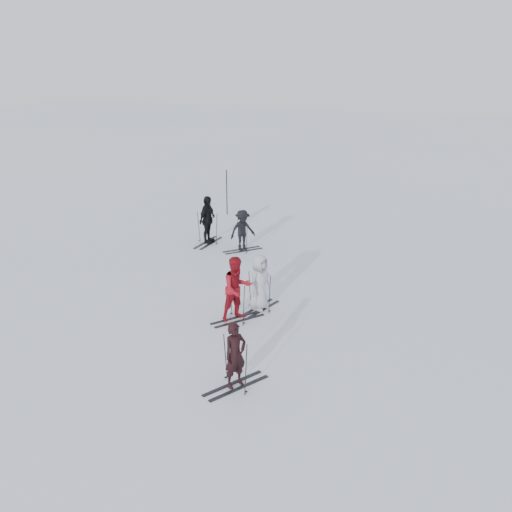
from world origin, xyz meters
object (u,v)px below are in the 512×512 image
(skier_grey, at_px, (260,283))
(skier_uphill_left, at_px, (207,220))
(skier_uphill_far, at_px, (243,231))
(skier_near_dark, at_px, (235,356))
(skier_red, at_px, (237,290))
(piste_marker, at_px, (227,192))

(skier_grey, relative_size, skier_uphill_left, 0.88)
(skier_uphill_far, bearing_deg, skier_near_dark, -116.66)
(skier_near_dark, relative_size, skier_grey, 0.93)
(skier_near_dark, distance_m, skier_red, 3.36)
(skier_red, bearing_deg, skier_grey, 16.43)
(skier_grey, distance_m, piste_marker, 10.45)
(skier_grey, xyz_separation_m, piste_marker, (-5.65, 8.79, 0.21))
(skier_red, relative_size, piste_marker, 0.88)
(skier_near_dark, distance_m, skier_uphill_far, 9.28)
(piste_marker, bearing_deg, skier_near_dark, -61.65)
(skier_grey, xyz_separation_m, skier_uphill_far, (-2.74, 4.49, -0.05))
(skier_uphill_left, height_order, piste_marker, piste_marker)
(skier_near_dark, relative_size, skier_red, 0.84)
(skier_red, distance_m, skier_uphill_far, 5.92)
(skier_near_dark, xyz_separation_m, skier_grey, (-1.20, 3.91, 0.06))
(skier_near_dark, bearing_deg, skier_uphill_far, 51.27)
(skier_red, bearing_deg, skier_uphill_far, 57.96)
(skier_uphill_far, xyz_separation_m, piste_marker, (-2.91, 4.30, 0.26))
(skier_uphill_far, bearing_deg, piste_marker, 72.21)
(skier_grey, bearing_deg, skier_red, 174.91)
(skier_near_dark, distance_m, skier_grey, 4.09)
(skier_uphill_left, bearing_deg, skier_uphill_far, -98.41)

